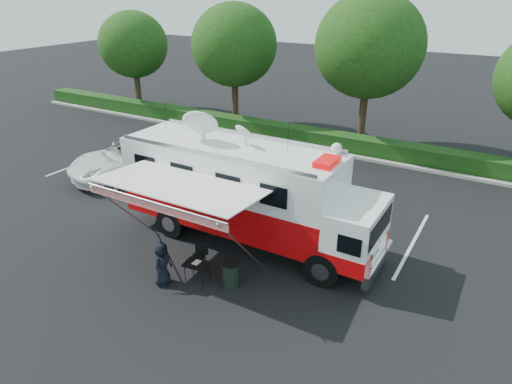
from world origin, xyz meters
TOP-DOWN VIEW (x-y plane):
  - ground_plane at (0.00, 0.00)m, footprint 120.00×120.00m
  - back_border at (1.14, 12.90)m, footprint 60.00×6.14m
  - stall_lines at (-0.50, 3.00)m, footprint 24.12×5.50m
  - command_truck at (-0.09, -0.00)m, footprint 10.02×2.76m
  - awning at (-0.98, -2.86)m, footprint 5.47×2.81m
  - white_suv at (-8.70, 2.83)m, footprint 5.22×7.27m
  - person at (-1.03, -3.79)m, footprint 0.58×0.81m
  - folding_table at (-0.12, -3.14)m, footprint 0.93×0.71m
  - folding_chair at (-0.57, -2.38)m, footprint 0.60×0.64m
  - trash_bin at (0.94, -2.73)m, footprint 0.58×0.58m

SIDE VIEW (x-z plane):
  - ground_plane at x=0.00m, z-range 0.00..0.00m
  - white_suv at x=-8.70m, z-range -0.92..0.92m
  - person at x=-1.03m, z-range -0.78..0.78m
  - stall_lines at x=-0.50m, z-range 0.00..0.01m
  - trash_bin at x=0.94m, z-range 0.00..0.88m
  - folding_chair at x=-0.57m, z-range 0.09..1.04m
  - folding_table at x=-0.12m, z-range 0.31..1.04m
  - command_truck at x=-0.09m, z-range -0.35..4.47m
  - awning at x=-0.98m, z-range 1.45..4.75m
  - back_border at x=1.14m, z-range 0.57..9.44m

